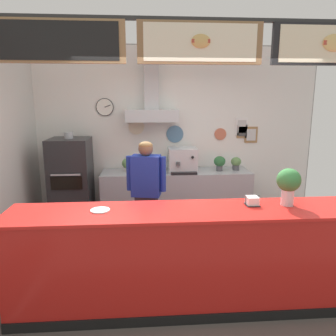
{
  "coord_description": "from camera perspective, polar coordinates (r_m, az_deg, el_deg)",
  "views": [
    {
      "loc": [
        -0.56,
        -3.46,
        2.09
      ],
      "look_at": [
        -0.26,
        0.61,
        1.22
      ],
      "focal_mm": 34.43,
      "sensor_mm": 36.0,
      "label": 1
    }
  ],
  "objects": [
    {
      "name": "back_wall_assembly",
      "position": [
        5.62,
        1.3,
        6.87
      ],
      "size": [
        4.91,
        2.5,
        3.0
      ],
      "color": "gray",
      "rests_on": "ground_plane"
    },
    {
      "name": "potted_thyme",
      "position": [
        5.43,
        -1.82,
        0.78
      ],
      "size": [
        0.19,
        0.19,
        0.23
      ],
      "color": "beige",
      "rests_on": "back_prep_counter"
    },
    {
      "name": "back_prep_counter",
      "position": [
        5.58,
        1.42,
        -5.17
      ],
      "size": [
        2.51,
        0.63,
        0.9
      ],
      "color": "#A3A5AD",
      "rests_on": "ground_plane"
    },
    {
      "name": "ground_plane",
      "position": [
        4.09,
        4.56,
        -18.84
      ],
      "size": [
        5.9,
        5.9,
        0.0
      ],
      "primitive_type": "plane",
      "color": "#514C47"
    },
    {
      "name": "potted_oregano",
      "position": [
        5.64,
        11.95,
        0.9
      ],
      "size": [
        0.17,
        0.17,
        0.23
      ],
      "color": "#4C4C51",
      "rests_on": "back_prep_counter"
    },
    {
      "name": "pizza_oven",
      "position": [
        5.4,
        -16.66,
        -2.86
      ],
      "size": [
        0.62,
        0.7,
        1.6
      ],
      "color": "#232326",
      "rests_on": "ground_plane"
    },
    {
      "name": "basil_vase",
      "position": [
        3.47,
        20.55,
        -2.65
      ],
      "size": [
        0.24,
        0.24,
        0.38
      ],
      "color": "silver",
      "rests_on": "service_counter"
    },
    {
      "name": "potted_basil",
      "position": [
        5.53,
        9.12,
        1.02
      ],
      "size": [
        0.2,
        0.2,
        0.25
      ],
      "color": "#4C4C51",
      "rests_on": "back_prep_counter"
    },
    {
      "name": "potted_sage",
      "position": [
        5.43,
        -7.15,
        0.69
      ],
      "size": [
        0.19,
        0.19,
        0.23
      ],
      "color": "beige",
      "rests_on": "back_prep_counter"
    },
    {
      "name": "condiment_plate",
      "position": [
        3.22,
        -11.93,
        -7.32
      ],
      "size": [
        0.19,
        0.19,
        0.01
      ],
      "color": "white",
      "rests_on": "service_counter"
    },
    {
      "name": "napkin_holder",
      "position": [
        3.41,
        14.67,
        -5.72
      ],
      "size": [
        0.14,
        0.14,
        0.1
      ],
      "color": "#262628",
      "rests_on": "service_counter"
    },
    {
      "name": "espresso_machine",
      "position": [
        5.41,
        2.57,
        1.41
      ],
      "size": [
        0.47,
        0.49,
        0.4
      ],
      "color": "silver",
      "rests_on": "back_prep_counter"
    },
    {
      "name": "shop_worker",
      "position": [
        4.29,
        -3.85,
        -4.83
      ],
      "size": [
        0.52,
        0.29,
        1.57
      ],
      "rotation": [
        0.0,
        0.0,
        2.93
      ],
      "color": "#232328",
      "rests_on": "ground_plane"
    },
    {
      "name": "service_counter",
      "position": [
        3.42,
        5.98,
        -15.52
      ],
      "size": [
        3.85,
        0.65,
        1.04
      ],
      "color": "red",
      "rests_on": "ground_plane"
    }
  ]
}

